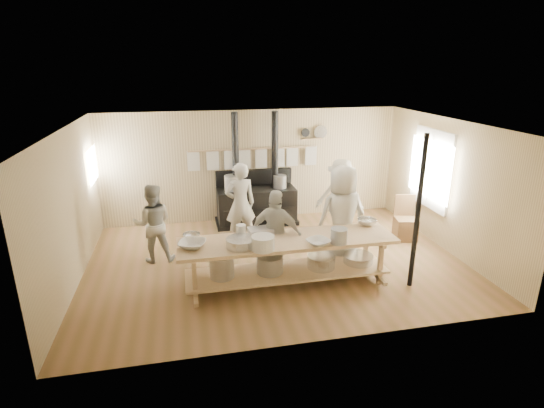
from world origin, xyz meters
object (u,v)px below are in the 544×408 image
stove (256,202)px  roasting_pan (260,231)px  cook_far_left (240,204)px  cook_left (153,223)px  cook_by_window (340,197)px  chair (405,227)px  prep_table (287,257)px  cook_right (276,234)px  cook_center (342,216)px

stove → roasting_pan: (-0.39, -2.69, 0.38)m
cook_far_left → cook_left: 1.77m
cook_by_window → chair: (1.28, -0.56, -0.56)m
chair → prep_table: bearing=-143.1°
stove → cook_left: 2.74m
cook_right → chair: 3.29m
stove → cook_center: (1.17, -2.43, 0.43)m
prep_table → cook_right: (-0.10, 0.36, 0.27)m
prep_table → cook_far_left: 1.99m
cook_left → cook_center: bearing=165.7°
stove → prep_table: stove is taller
cook_by_window → cook_center: bearing=-71.3°
cook_by_window → roasting_pan: 2.65m
cook_by_window → cook_far_left: bearing=-139.0°
chair → cook_right: bearing=-149.6°
prep_table → cook_left: size_ratio=2.38×
cook_center → cook_by_window: 1.49m
cook_far_left → cook_right: (0.41, -1.53, -0.07)m
cook_right → cook_center: bearing=-138.6°
cook_center → roasting_pan: bearing=4.2°
prep_table → stove: bearing=90.0°
stove → chair: bearing=-28.3°
cook_right → roasting_pan: bearing=37.1°
prep_table → cook_left: 2.66m
prep_table → roasting_pan: roasting_pan is taller
stove → cook_by_window: bearing=-31.6°
stove → cook_left: stove is taller
chair → cook_left: bearing=-168.9°
stove → chair: size_ratio=2.77×
cook_left → roasting_pan: bearing=148.7°
cook_far_left → cook_by_window: cook_far_left is taller
cook_left → cook_far_left: bearing=-165.3°
cook_far_left → cook_right: cook_far_left is taller
prep_table → chair: size_ratio=3.83×
stove → cook_left: size_ratio=1.72×
cook_far_left → cook_left: (-1.71, -0.45, -0.11)m
prep_table → cook_center: size_ratio=1.90×
prep_table → cook_center: 1.38m
prep_table → cook_right: 0.46m
cook_left → cook_right: 2.38m
chair → cook_center: bearing=-143.6°
cook_right → cook_by_window: bearing=-106.2°
cook_left → roasting_pan: size_ratio=3.66×
cook_far_left → cook_by_window: 2.20m
cook_left → cook_right: bearing=152.8°
cook_right → cook_by_window: cook_by_window is taller
prep_table → cook_left: bearing=147.0°
cook_far_left → chair: (3.48, -0.47, -0.59)m
chair → roasting_pan: roasting_pan is taller
cook_left → cook_by_window: 3.94m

